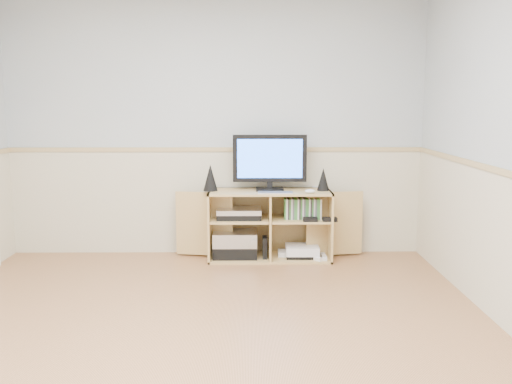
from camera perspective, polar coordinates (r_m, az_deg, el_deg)
room at (r=3.41m, az=-7.14°, el=4.60°), size 4.04×4.54×2.54m
media_cabinet at (r=5.44m, az=1.36°, el=-3.12°), size 1.79×0.43×0.65m
monitor at (r=5.34m, az=1.38°, el=3.20°), size 0.69×0.18×0.52m
speaker_left at (r=5.34m, az=-4.58°, el=1.45°), size 0.13×0.13×0.25m
speaker_right at (r=5.37m, az=6.74°, el=1.27°), size 0.11×0.11×0.21m
keyboard at (r=5.19m, az=1.94°, el=-0.06°), size 0.32×0.14×0.01m
mouse at (r=5.21m, az=5.44°, el=0.08°), size 0.11×0.08×0.04m
av_components at (r=5.41m, az=-1.91°, el=-4.42°), size 0.51×0.31×0.47m
game_consoles at (r=5.45m, az=4.50°, el=-5.93°), size 0.45×0.30×0.11m
game_cases at (r=5.36m, az=4.68°, el=-1.66°), size 0.34×0.13×0.19m
wall_outlet at (r=5.60m, az=6.26°, el=-0.03°), size 0.12×0.03×0.12m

